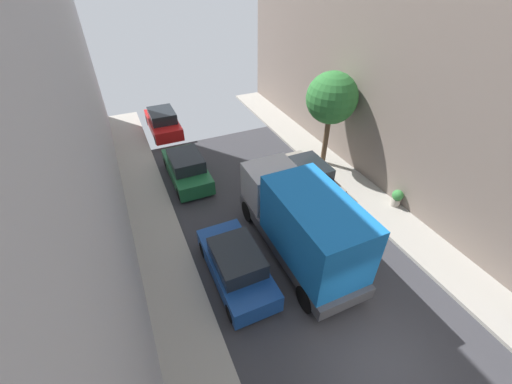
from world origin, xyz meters
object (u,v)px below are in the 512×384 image
parked_car_left_3 (236,265)px  parked_car_left_4 (187,168)px  parked_car_right_3 (307,176)px  street_tree_1 (332,99)px  potted_plant_1 (397,197)px  parked_car_left_5 (163,122)px  delivery_truck (301,222)px

parked_car_left_3 → parked_car_left_4: size_ratio=1.00×
parked_car_left_4 → parked_car_right_3: 6.31m
street_tree_1 → potted_plant_1: street_tree_1 is taller
parked_car_right_3 → potted_plant_1: parked_car_right_3 is taller
parked_car_left_3 → parked_car_left_5: 13.28m
parked_car_left_3 → street_tree_1: size_ratio=0.82×
parked_car_left_5 → parked_car_right_3: 10.86m
delivery_truck → street_tree_1: 7.47m
parked_car_left_4 → delivery_truck: delivery_truck is taller
parked_car_left_4 → potted_plant_1: size_ratio=4.93×
parked_car_left_3 → parked_car_left_4: bearing=90.0°
parked_car_left_4 → delivery_truck: 7.63m
parked_car_left_5 → potted_plant_1: (8.42, -12.54, -0.10)m
delivery_truck → parked_car_left_3: bearing=-178.6°
potted_plant_1 → street_tree_1: bearing=101.8°
parked_car_left_3 → parked_car_right_3: 6.64m
delivery_truck → parked_car_left_4: bearing=110.9°
parked_car_left_5 → street_tree_1: (7.44, -7.85, 3.20)m
parked_car_left_5 → delivery_truck: delivery_truck is taller
parked_car_left_3 → delivery_truck: 2.90m
parked_car_left_3 → delivery_truck: size_ratio=0.64×
parked_car_right_3 → potted_plant_1: (3.02, -3.11, -0.10)m
delivery_truck → parked_car_left_5: bearing=101.5°
parked_car_left_5 → parked_car_left_4: bearing=-90.0°
street_tree_1 → delivery_truck: bearing=-131.5°
parked_car_right_3 → street_tree_1: bearing=37.7°
parked_car_left_5 → potted_plant_1: 15.10m
parked_car_left_5 → delivery_truck: bearing=-78.5°
parked_car_left_5 → delivery_truck: (2.70, -13.21, 1.07)m
parked_car_left_3 → potted_plant_1: bearing=5.1°
parked_car_left_4 → parked_car_left_5: bearing=90.0°
parked_car_left_3 → potted_plant_1: 8.46m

